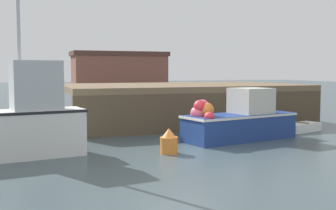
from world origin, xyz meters
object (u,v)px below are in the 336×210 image
Objects in this scene: fishing_boat_near_right at (240,120)px; rowboat at (301,127)px; fishing_boat_near_left at (25,120)px; mooring_buoy_foreground at (169,142)px.

fishing_boat_near_right reaches higher than rowboat.
fishing_boat_near_left reaches higher than mooring_buoy_foreground.
fishing_boat_near_left reaches higher than fishing_boat_near_right.
fishing_boat_near_left is at bearing -174.84° from fishing_boat_near_right.
fishing_boat_near_right is 3.55m from rowboat.
mooring_buoy_foreground is (-3.26, -1.52, -0.35)m from fishing_boat_near_right.
fishing_boat_near_right is at bearing -164.64° from rowboat.
fishing_boat_near_right is 2.47× the size of rowboat.
mooring_buoy_foreground reaches higher than rowboat.
fishing_boat_near_left reaches higher than rowboat.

